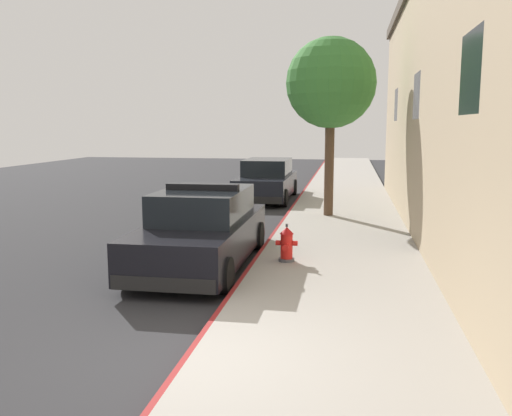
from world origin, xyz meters
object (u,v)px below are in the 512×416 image
object	(u,v)px
police_cruiser	(202,230)
street_tree	(331,84)
fire_hydrant	(287,244)
parked_car_silver_ahead	(267,181)

from	to	relation	value
police_cruiser	street_tree	world-z (taller)	street_tree
street_tree	fire_hydrant	bearing A→B (deg)	-95.86
police_cruiser	street_tree	bearing A→B (deg)	68.84
police_cruiser	parked_car_silver_ahead	distance (m)	10.06
police_cruiser	parked_car_silver_ahead	size ratio (longest dim) A/B	1.00
street_tree	police_cruiser	bearing A→B (deg)	-111.16
parked_car_silver_ahead	fire_hydrant	size ratio (longest dim) A/B	6.37
police_cruiser	parked_car_silver_ahead	bearing A→B (deg)	91.08
fire_hydrant	street_tree	xyz separation A→B (m)	(0.60, 5.86, 3.54)
police_cruiser	street_tree	xyz separation A→B (m)	(2.31, 5.96, 3.30)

